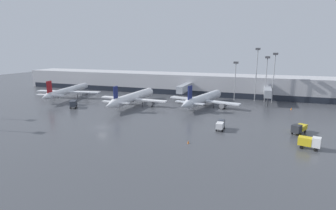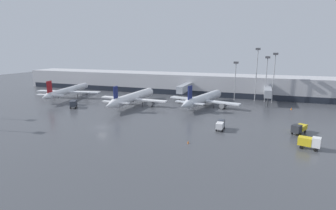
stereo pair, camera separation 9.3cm
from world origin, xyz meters
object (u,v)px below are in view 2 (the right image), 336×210
(service_truck_0, at_px, (310,142))
(traffic_cone_2, at_px, (188,142))
(parked_jet_0, at_px, (68,91))
(apron_light_mast_1, at_px, (275,64))
(apron_light_mast_6, at_px, (236,69))
(apron_light_mast_2, at_px, (257,60))
(parked_jet_1, at_px, (133,98))
(apron_light_mast_3, at_px, (267,66))
(service_truck_3, at_px, (299,128))
(traffic_cone_1, at_px, (40,94))
(service_truck_1, at_px, (73,103))
(traffic_cone_0, at_px, (291,109))
(parked_jet_2, at_px, (203,99))
(service_truck_2, at_px, (220,125))

(service_truck_0, relative_size, traffic_cone_2, 6.57)
(parked_jet_0, xyz_separation_m, apron_light_mast_1, (81.09, 18.59, 11.77))
(apron_light_mast_6, bearing_deg, apron_light_mast_1, -2.17)
(parked_jet_0, distance_m, apron_light_mast_2, 78.42)
(parked_jet_1, xyz_separation_m, traffic_cone_2, (30.02, -32.52, -2.47))
(service_truck_0, height_order, apron_light_mast_3, apron_light_mast_3)
(parked_jet_0, bearing_deg, service_truck_3, -113.64)
(traffic_cone_1, height_order, apron_light_mast_3, apron_light_mast_3)
(apron_light_mast_1, height_order, apron_light_mast_3, apron_light_mast_1)
(service_truck_1, bearing_deg, traffic_cone_0, 77.29)
(traffic_cone_1, distance_m, apron_light_mast_2, 95.35)
(parked_jet_1, relative_size, apron_light_mast_6, 2.28)
(parked_jet_2, relative_size, apron_light_mast_6, 2.09)
(traffic_cone_2, bearing_deg, apron_light_mast_6, 85.40)
(service_truck_3, xyz_separation_m, apron_light_mast_2, (-11.44, 40.12, 14.76))
(service_truck_2, distance_m, traffic_cone_2, 13.38)
(traffic_cone_0, xyz_separation_m, traffic_cone_1, (-104.70, -5.49, -0.07))
(traffic_cone_1, xyz_separation_m, apron_light_mast_1, (98.71, 16.36, 14.65))
(apron_light_mast_1, distance_m, apron_light_mast_6, 14.52)
(parked_jet_0, distance_m, apron_light_mast_6, 70.09)
(parked_jet_2, relative_size, apron_light_mast_1, 1.71)
(service_truck_0, xyz_separation_m, apron_light_mast_1, (-5.85, 49.19, 13.38))
(traffic_cone_0, bearing_deg, service_truck_0, -90.21)
(traffic_cone_1, bearing_deg, apron_light_mast_6, 11.32)
(traffic_cone_0, bearing_deg, parked_jet_1, -168.53)
(service_truck_0, bearing_deg, apron_light_mast_2, 118.21)
(service_truck_1, xyz_separation_m, service_truck_3, (71.61, -5.37, -0.19))
(service_truck_0, xyz_separation_m, service_truck_2, (-19.38, 6.98, -0.15))
(parked_jet_1, xyz_separation_m, traffic_cone_1, (-49.96, 5.62, -2.50))
(traffic_cone_0, xyz_separation_m, apron_light_mast_1, (-5.99, 10.86, 14.58))
(traffic_cone_0, bearing_deg, apron_light_mast_3, 126.20)
(parked_jet_1, xyz_separation_m, apron_light_mast_1, (48.75, 21.97, 12.14))
(apron_light_mast_3, xyz_separation_m, apron_light_mast_6, (-11.62, -0.45, -1.52))
(parked_jet_0, height_order, apron_light_mast_1, apron_light_mast_1)
(service_truck_2, relative_size, apron_light_mast_6, 0.28)
(parked_jet_0, height_order, apron_light_mast_2, apron_light_mast_2)
(parked_jet_0, xyz_separation_m, service_truck_0, (86.94, -30.60, -1.61))
(service_truck_0, xyz_separation_m, traffic_cone_2, (-24.58, -5.30, -1.23))
(parked_jet_2, relative_size, traffic_cone_2, 47.49)
(service_truck_0, xyz_separation_m, service_truck_1, (-72.41, 15.84, 0.03))
(service_truck_3, height_order, apron_light_mast_6, apron_light_mast_6)
(apron_light_mast_6, bearing_deg, service_truck_0, -67.94)
(apron_light_mast_1, height_order, apron_light_mast_6, apron_light_mast_1)
(traffic_cone_2, distance_m, apron_light_mast_2, 59.38)
(traffic_cone_0, relative_size, apron_light_mast_6, 0.05)
(parked_jet_1, xyz_separation_m, parked_jet_2, (24.99, 6.82, -0.17))
(service_truck_3, height_order, traffic_cone_1, service_truck_3)
(apron_light_mast_6, bearing_deg, parked_jet_0, -164.01)
(parked_jet_1, distance_m, service_truck_3, 56.37)
(service_truck_0, relative_size, apron_light_mast_2, 0.22)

